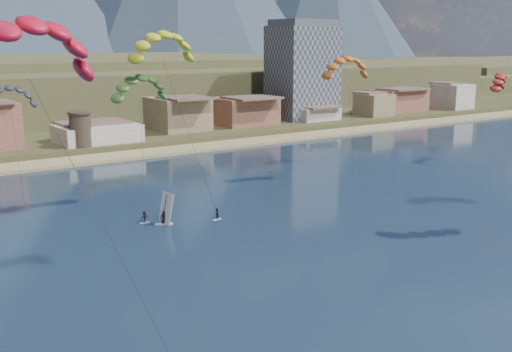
{
  "coord_description": "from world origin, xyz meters",
  "views": [
    {
      "loc": [
        -45.18,
        -33.28,
        27.29
      ],
      "look_at": [
        0.0,
        32.0,
        10.0
      ],
      "focal_mm": 43.69,
      "sensor_mm": 36.0,
      "label": 1
    }
  ],
  "objects_px": {
    "kitesurfer_green": "(140,85)",
    "windsurfer": "(165,214)",
    "apartment_tower": "(302,70)",
    "kitesurfer_yellow": "(163,42)",
    "kitesurfer_red": "(26,40)",
    "watchtower": "(81,129)"
  },
  "relations": [
    {
      "from": "kitesurfer_green",
      "to": "windsurfer",
      "type": "bearing_deg",
      "value": -100.03
    },
    {
      "from": "apartment_tower",
      "to": "kitesurfer_yellow",
      "type": "relative_size",
      "value": 1.06
    },
    {
      "from": "windsurfer",
      "to": "apartment_tower",
      "type": "bearing_deg",
      "value": 41.21
    },
    {
      "from": "kitesurfer_green",
      "to": "windsurfer",
      "type": "relative_size",
      "value": 4.85
    },
    {
      "from": "kitesurfer_red",
      "to": "kitesurfer_yellow",
      "type": "distance_m",
      "value": 50.39
    },
    {
      "from": "kitesurfer_red",
      "to": "windsurfer",
      "type": "distance_m",
      "value": 47.95
    },
    {
      "from": "watchtower",
      "to": "kitesurfer_green",
      "type": "xyz_separation_m",
      "value": [
        -7.73,
        -52.71,
        13.89
      ]
    },
    {
      "from": "kitesurfer_yellow",
      "to": "kitesurfer_green",
      "type": "distance_m",
      "value": 7.93
    },
    {
      "from": "apartment_tower",
      "to": "kitesurfer_green",
      "type": "height_order",
      "value": "apartment_tower"
    },
    {
      "from": "apartment_tower",
      "to": "windsurfer",
      "type": "bearing_deg",
      "value": -138.79
    },
    {
      "from": "watchtower",
      "to": "kitesurfer_yellow",
      "type": "relative_size",
      "value": 0.28
    },
    {
      "from": "apartment_tower",
      "to": "watchtower",
      "type": "relative_size",
      "value": 3.72
    },
    {
      "from": "apartment_tower",
      "to": "kitesurfer_green",
      "type": "xyz_separation_m",
      "value": [
        -87.73,
        -66.71,
        2.44
      ]
    },
    {
      "from": "apartment_tower",
      "to": "kitesurfer_yellow",
      "type": "xyz_separation_m",
      "value": [
        -84.92,
        -69.8,
        9.19
      ]
    },
    {
      "from": "kitesurfer_green",
      "to": "windsurfer",
      "type": "distance_m",
      "value": 22.33
    },
    {
      "from": "kitesurfer_yellow",
      "to": "watchtower",
      "type": "bearing_deg",
      "value": 84.96
    },
    {
      "from": "windsurfer",
      "to": "kitesurfer_yellow",
      "type": "bearing_deg",
      "value": 60.98
    },
    {
      "from": "apartment_tower",
      "to": "kitesurfer_red",
      "type": "relative_size",
      "value": 1.03
    },
    {
      "from": "watchtower",
      "to": "windsurfer",
      "type": "distance_m",
      "value": 65.6
    },
    {
      "from": "apartment_tower",
      "to": "kitesurfer_red",
      "type": "xyz_separation_m",
      "value": [
        -116.38,
        -109.16,
        9.53
      ]
    },
    {
      "from": "windsurfer",
      "to": "kitesurfer_green",
      "type": "bearing_deg",
      "value": 79.97
    },
    {
      "from": "apartment_tower",
      "to": "kitesurfer_yellow",
      "type": "bearing_deg",
      "value": -140.58
    }
  ]
}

